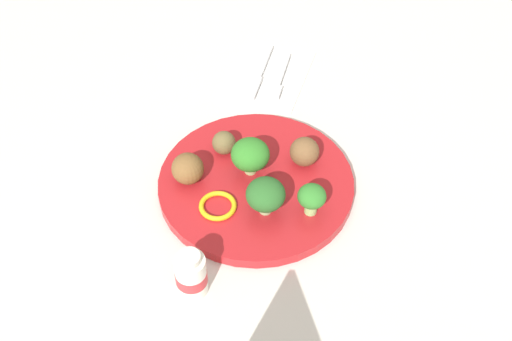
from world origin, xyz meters
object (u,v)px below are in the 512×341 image
object	(u,v)px
napkin	(270,75)
knife	(259,73)
broccoli_floret_back_left	(250,155)
plate	(256,184)
meatball_mid_right	(188,169)
fork	(279,78)
pepper_ring_near_rim	(218,206)
meatball_far_rim	(224,143)
broccoli_floret_back_right	(266,195)
meatball_near_rim	(304,152)
broccoli_floret_near_rim	(312,197)
yogurt_bottle	(191,274)

from	to	relation	value
napkin	knife	world-z (taller)	knife
broccoli_floret_back_left	knife	world-z (taller)	broccoli_floret_back_left
plate	meatball_mid_right	bearing A→B (deg)	-79.71
fork	knife	xyz separation A→B (m)	(-0.00, -0.04, -0.00)
plate	pepper_ring_near_rim	xyz separation A→B (m)	(0.06, -0.04, 0.01)
plate	meatball_far_rim	xyz separation A→B (m)	(-0.05, -0.06, 0.03)
broccoli_floret_back_left	broccoli_floret_back_right	bearing A→B (deg)	26.67
meatball_near_rim	pepper_ring_near_rim	xyz separation A→B (m)	(0.11, -0.10, -0.02)
meatball_mid_right	fork	size ratio (longest dim) A/B	0.38
plate	broccoli_floret_near_rim	xyz separation A→B (m)	(0.04, 0.08, 0.04)
plate	knife	size ratio (longest dim) A/B	1.92
broccoli_floret_back_right	knife	size ratio (longest dim) A/B	0.38
broccoli_floret_back_right	meatball_near_rim	world-z (taller)	broccoli_floret_back_right
broccoli_floret_back_right	yogurt_bottle	xyz separation A→B (m)	(0.13, -0.07, -0.02)
meatball_near_rim	meatball_mid_right	size ratio (longest dim) A/B	0.94
broccoli_floret_back_right	knife	world-z (taller)	broccoli_floret_back_right
napkin	knife	size ratio (longest dim) A/B	1.17
meatball_near_rim	fork	size ratio (longest dim) A/B	0.36
broccoli_floret_near_rim	yogurt_bottle	bearing A→B (deg)	-43.13
napkin	fork	size ratio (longest dim) A/B	1.41
pepper_ring_near_rim	knife	size ratio (longest dim) A/B	0.36
pepper_ring_near_rim	broccoli_floret_back_right	bearing A→B (deg)	95.90
broccoli_floret_back_left	fork	world-z (taller)	broccoli_floret_back_left
broccoli_floret_back_right	broccoli_floret_near_rim	xyz separation A→B (m)	(-0.01, 0.06, -0.00)
broccoli_floret_near_rim	meatball_near_rim	xyz separation A→B (m)	(-0.09, -0.02, -0.01)
pepper_ring_near_rim	meatball_far_rim	bearing A→B (deg)	-171.96
plate	pepper_ring_near_rim	distance (m)	0.07
broccoli_floret_back_left	napkin	distance (m)	0.24
broccoli_floret_back_left	broccoli_floret_near_rim	bearing A→B (deg)	58.47
fork	yogurt_bottle	distance (m)	0.43
broccoli_floret_back_right	meatball_mid_right	bearing A→B (deg)	-106.90
broccoli_floret_back_left	fork	distance (m)	0.23
meatball_far_rim	meatball_mid_right	xyz separation A→B (m)	(0.07, -0.04, 0.01)
pepper_ring_near_rim	fork	xyz separation A→B (m)	(-0.30, 0.04, -0.01)
meatball_mid_right	broccoli_floret_back_right	bearing A→B (deg)	73.10
plate	broccoli_floret_near_rim	bearing A→B (deg)	62.91
meatball_far_rim	napkin	bearing A→B (deg)	170.92
broccoli_floret_near_rim	knife	xyz separation A→B (m)	(-0.29, -0.13, -0.04)
meatball_far_rim	fork	world-z (taller)	meatball_far_rim
meatball_near_rim	napkin	world-z (taller)	meatball_near_rim
broccoli_floret_near_rim	meatball_near_rim	distance (m)	0.09
meatball_near_rim	meatball_mid_right	xyz separation A→B (m)	(0.07, -0.16, 0.00)
meatball_near_rim	napkin	bearing A→B (deg)	-157.20
meatball_mid_right	plate	bearing A→B (deg)	100.29
broccoli_floret_near_rim	meatball_mid_right	size ratio (longest dim) A/B	1.05
pepper_ring_near_rim	yogurt_bottle	xyz separation A→B (m)	(0.12, -0.00, 0.01)
pepper_ring_near_rim	knife	world-z (taller)	pepper_ring_near_rim
broccoli_floret_back_left	meatball_far_rim	bearing A→B (deg)	-125.26
meatball_near_rim	pepper_ring_near_rim	world-z (taller)	meatball_near_rim
broccoli_floret_back_right	meatball_near_rim	xyz separation A→B (m)	(-0.10, 0.04, -0.01)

